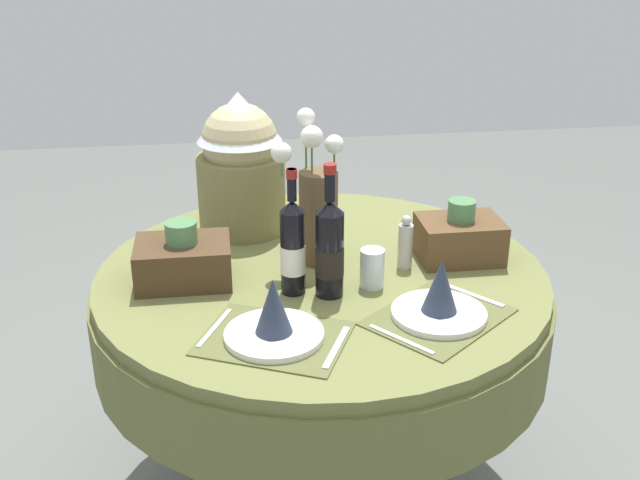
{
  "coord_description": "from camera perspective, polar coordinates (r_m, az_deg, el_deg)",
  "views": [
    {
      "loc": [
        -0.28,
        -1.93,
        1.72
      ],
      "look_at": [
        0.0,
        0.03,
        0.85
      ],
      "focal_mm": 42.82,
      "sensor_mm": 36.0,
      "label": 1
    }
  ],
  "objects": [
    {
      "name": "flower_vase",
      "position": [
        2.16,
        -0.17,
        2.74
      ],
      "size": [
        0.2,
        0.13,
        0.44
      ],
      "color": "brown",
      "rests_on": "dining_table"
    },
    {
      "name": "place_setting_right",
      "position": [
        1.93,
        8.93,
        -4.53
      ],
      "size": [
        0.43,
        0.42,
        0.16
      ],
      "color": "brown",
      "rests_on": "dining_table"
    },
    {
      "name": "gift_tub_back_left",
      "position": [
        2.38,
        -5.97,
        6.09
      ],
      "size": [
        0.28,
        0.28,
        0.44
      ],
      "color": "olive",
      "rests_on": "dining_table"
    },
    {
      "name": "wine_bottle_centre",
      "position": [
        1.98,
        0.85,
        -0.6
      ],
      "size": [
        0.08,
        0.08,
        0.36
      ],
      "color": "black",
      "rests_on": "dining_table"
    },
    {
      "name": "woven_basket_side_left",
      "position": [
        2.12,
        -10.18,
        -1.46
      ],
      "size": [
        0.26,
        0.19,
        0.17
      ],
      "color": "#47331E",
      "rests_on": "dining_table"
    },
    {
      "name": "pepper_mill",
      "position": [
        2.17,
        6.4,
        -0.28
      ],
      "size": [
        0.04,
        0.04,
        0.16
      ],
      "color": "#B7B2AD",
      "rests_on": "dining_table"
    },
    {
      "name": "dining_table",
      "position": [
        2.24,
        0.11,
        -5.77
      ],
      "size": [
        1.3,
        1.3,
        0.77
      ],
      "color": "olive",
      "rests_on": "ground"
    },
    {
      "name": "tumbler_near_left",
      "position": [
        2.06,
        3.92,
        -2.12
      ],
      "size": [
        0.07,
        0.07,
        0.11
      ],
      "primitive_type": "cylinder",
      "color": "silver",
      "rests_on": "dining_table"
    },
    {
      "name": "wine_bottle_left",
      "position": [
        2.0,
        -2.05,
        -0.52
      ],
      "size": [
        0.07,
        0.07,
        0.35
      ],
      "color": "black",
      "rests_on": "dining_table"
    },
    {
      "name": "place_setting_left",
      "position": [
        1.82,
        -3.47,
        -6.13
      ],
      "size": [
        0.42,
        0.38,
        0.16
      ],
      "color": "brown",
      "rests_on": "dining_table"
    },
    {
      "name": "woven_basket_side_right",
      "position": [
        2.26,
        10.38,
        0.21
      ],
      "size": [
        0.24,
        0.18,
        0.18
      ],
      "color": "brown",
      "rests_on": "dining_table"
    }
  ]
}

